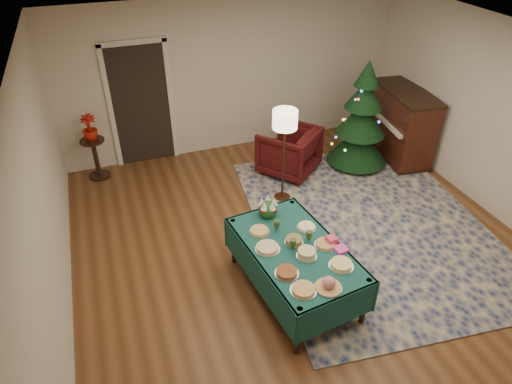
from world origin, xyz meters
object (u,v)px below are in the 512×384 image
object	(u,v)px
side_table	(96,159)
potted_plant	(90,133)
armchair	(289,149)
floor_lamp	(285,125)
piano	(401,125)
christmas_tree	(361,121)
gift_box	(331,240)
buffet_table	(295,257)

from	to	relation	value
side_table	potted_plant	xyz separation A→B (m)	(0.00, -0.00, 0.48)
armchair	floor_lamp	size ratio (longest dim) A/B	0.59
piano	floor_lamp	bearing A→B (deg)	-167.31
side_table	christmas_tree	xyz separation A→B (m)	(4.30, -1.11, 0.50)
side_table	gift_box	bearing A→B (deg)	-55.50
buffet_table	gift_box	distance (m)	0.46
potted_plant	christmas_tree	world-z (taller)	christmas_tree
floor_lamp	potted_plant	size ratio (longest dim) A/B	3.45
gift_box	side_table	world-z (taller)	gift_box
side_table	christmas_tree	distance (m)	4.47
buffet_table	armchair	distance (m)	2.78
floor_lamp	gift_box	bearing A→B (deg)	-96.21
armchair	potted_plant	xyz separation A→B (m)	(-3.08, 0.93, 0.38)
floor_lamp	piano	size ratio (longest dim) A/B	1.00
potted_plant	armchair	bearing A→B (deg)	-16.86
gift_box	piano	distance (m)	3.68
side_table	potted_plant	distance (m)	0.48
floor_lamp	piano	xyz separation A→B (m)	(2.49, 0.56, -0.67)
armchair	side_table	xyz separation A→B (m)	(-3.08, 0.93, -0.10)
potted_plant	piano	xyz separation A→B (m)	(5.16, -1.08, -0.21)
armchair	side_table	size ratio (longest dim) A/B	1.27
gift_box	potted_plant	size ratio (longest dim) A/B	0.25
gift_box	christmas_tree	bearing A→B (deg)	53.25
floor_lamp	side_table	world-z (taller)	floor_lamp
gift_box	armchair	bearing A→B (deg)	76.88
buffet_table	piano	distance (m)	3.96
christmas_tree	piano	world-z (taller)	christmas_tree
christmas_tree	piano	size ratio (longest dim) A/B	1.24
floor_lamp	potted_plant	world-z (taller)	floor_lamp
side_table	piano	distance (m)	5.28
buffet_table	potted_plant	xyz separation A→B (m)	(-2.04, 3.51, 0.27)
armchair	christmas_tree	size ratio (longest dim) A/B	0.47
gift_box	armchair	size ratio (longest dim) A/B	0.12
armchair	piano	size ratio (longest dim) A/B	0.59
buffet_table	floor_lamp	bearing A→B (deg)	71.30
potted_plant	side_table	bearing A→B (deg)	135.00
gift_box	christmas_tree	size ratio (longest dim) A/B	0.06
gift_box	piano	bearing A→B (deg)	42.74
armchair	floor_lamp	xyz separation A→B (m)	(-0.41, -0.71, 0.83)
buffet_table	side_table	distance (m)	4.06
buffet_table	christmas_tree	bearing A→B (deg)	46.67
buffet_table	floor_lamp	size ratio (longest dim) A/B	1.25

